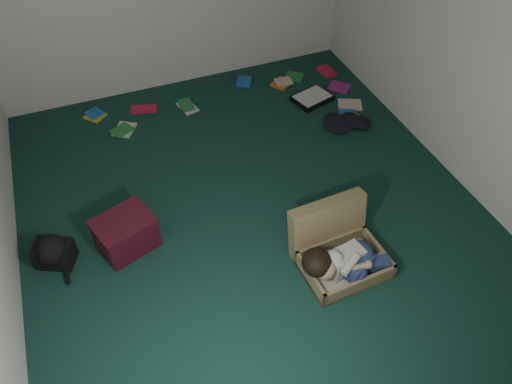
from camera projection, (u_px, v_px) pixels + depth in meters
floor at (250, 208)px, 4.55m from camera, size 4.50×4.50×0.00m
wall_front at (435, 359)px, 2.16m from camera, size 4.50×0.00×4.50m
wall_right at (473, 37)px, 4.15m from camera, size 0.00×4.50×4.50m
suitcase at (337, 247)px, 4.05m from camera, size 0.70×0.68×0.49m
person at (344, 261)px, 3.90m from camera, size 0.73×0.34×0.30m
maroon_bin at (126, 233)px, 4.13m from camera, size 0.56×0.50×0.32m
backpack at (54, 253)px, 4.05m from camera, size 0.47×0.43×0.23m
clothing_pile at (353, 124)px, 5.32m from camera, size 0.51×0.46×0.14m
paper_tray at (312, 98)px, 5.72m from camera, size 0.49×0.42×0.06m
book_scatter at (251, 98)px, 5.76m from camera, size 3.04×1.34×0.02m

